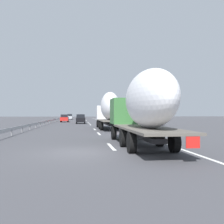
# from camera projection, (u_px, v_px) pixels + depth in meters

# --- Properties ---
(ground_plane) EXTENTS (260.00, 260.00, 0.00)m
(ground_plane) POSITION_uv_depth(u_px,v_px,m) (80.00, 123.00, 52.46)
(ground_plane) COLOR #424247
(lane_stripe_0) EXTENTS (3.20, 0.20, 0.01)m
(lane_stripe_0) POSITION_uv_depth(u_px,v_px,m) (111.00, 147.00, 14.99)
(lane_stripe_0) COLOR white
(lane_stripe_0) RESTS_ON ground_plane
(lane_stripe_1) EXTENTS (3.20, 0.20, 0.01)m
(lane_stripe_1) POSITION_uv_depth(u_px,v_px,m) (99.00, 134.00, 24.75)
(lane_stripe_1) COLOR white
(lane_stripe_1) RESTS_ON ground_plane
(lane_stripe_2) EXTENTS (3.20, 0.20, 0.01)m
(lane_stripe_2) POSITION_uv_depth(u_px,v_px,m) (95.00, 129.00, 31.66)
(lane_stripe_2) COLOR white
(lane_stripe_2) RESTS_ON ground_plane
(lane_stripe_3) EXTENTS (3.20, 0.20, 0.01)m
(lane_stripe_3) POSITION_uv_depth(u_px,v_px,m) (90.00, 125.00, 44.74)
(lane_stripe_3) COLOR white
(lane_stripe_3) RESTS_ON ground_plane
(lane_stripe_4) EXTENTS (3.20, 0.20, 0.01)m
(lane_stripe_4) POSITION_uv_depth(u_px,v_px,m) (89.00, 124.00, 50.34)
(lane_stripe_4) COLOR white
(lane_stripe_4) RESTS_ON ground_plane
(lane_stripe_5) EXTENTS (3.20, 0.20, 0.01)m
(lane_stripe_5) POSITION_uv_depth(u_px,v_px,m) (88.00, 122.00, 56.81)
(lane_stripe_5) COLOR white
(lane_stripe_5) RESTS_ON ground_plane
(lane_stripe_6) EXTENTS (3.20, 0.20, 0.01)m
(lane_stripe_6) POSITION_uv_depth(u_px,v_px,m) (86.00, 120.00, 80.31)
(lane_stripe_6) COLOR white
(lane_stripe_6) RESTS_ON ground_plane
(lane_stripe_7) EXTENTS (3.20, 0.20, 0.01)m
(lane_stripe_7) POSITION_uv_depth(u_px,v_px,m) (86.00, 120.00, 74.31)
(lane_stripe_7) COLOR white
(lane_stripe_7) RESTS_ON ground_plane
(edge_line_right) EXTENTS (110.00, 0.20, 0.01)m
(edge_line_right) POSITION_uv_depth(u_px,v_px,m) (104.00, 122.00, 58.11)
(edge_line_right) COLOR white
(edge_line_right) RESTS_ON ground_plane
(truck_lead) EXTENTS (12.23, 2.55, 4.61)m
(truck_lead) POSITION_uv_depth(u_px,v_px,m) (109.00, 109.00, 32.19)
(truck_lead) COLOR silver
(truck_lead) RESTS_ON ground_plane
(truck_trailing) EXTENTS (11.99, 2.55, 4.27)m
(truck_trailing) POSITION_uv_depth(u_px,v_px,m) (143.00, 105.00, 14.66)
(truck_trailing) COLOR #387038
(truck_trailing) RESTS_ON ground_plane
(car_silver_hatch) EXTENTS (4.53, 1.75, 1.88)m
(car_silver_hatch) POSITION_uv_depth(u_px,v_px,m) (70.00, 117.00, 85.85)
(car_silver_hatch) COLOR #ADB2B7
(car_silver_hatch) RESTS_ON ground_plane
(car_blue_sedan) EXTENTS (4.23, 1.80, 1.79)m
(car_blue_sedan) POSITION_uv_depth(u_px,v_px,m) (81.00, 117.00, 97.70)
(car_blue_sedan) COLOR #28479E
(car_blue_sedan) RESTS_ON ground_plane
(car_black_suv) EXTENTS (4.16, 1.83, 1.85)m
(car_black_suv) POSITION_uv_depth(u_px,v_px,m) (81.00, 119.00, 50.20)
(car_black_suv) COLOR black
(car_black_suv) RESTS_ON ground_plane
(car_red_compact) EXTENTS (4.47, 1.83, 1.79)m
(car_red_compact) POSITION_uv_depth(u_px,v_px,m) (65.00, 118.00, 59.80)
(car_red_compact) COLOR red
(car_red_compact) RESTS_ON ground_plane
(road_sign) EXTENTS (0.10, 0.90, 2.96)m
(road_sign) POSITION_uv_depth(u_px,v_px,m) (116.00, 113.00, 47.61)
(road_sign) COLOR gray
(road_sign) RESTS_ON ground_plane
(tree_0) EXTENTS (3.12, 3.12, 6.67)m
(tree_0) POSITION_uv_depth(u_px,v_px,m) (134.00, 103.00, 54.20)
(tree_0) COLOR #472D19
(tree_0) RESTS_ON ground_plane
(tree_1) EXTENTS (3.44, 3.44, 5.65)m
(tree_1) POSITION_uv_depth(u_px,v_px,m) (155.00, 103.00, 40.65)
(tree_1) COLOR #472D19
(tree_1) RESTS_ON ground_plane
(tree_2) EXTENTS (3.69, 3.69, 5.05)m
(tree_2) POSITION_uv_depth(u_px,v_px,m) (122.00, 109.00, 66.00)
(tree_2) COLOR #472D19
(tree_2) RESTS_ON ground_plane
(guardrail_median) EXTENTS (94.00, 0.10, 0.76)m
(guardrail_median) POSITION_uv_depth(u_px,v_px,m) (52.00, 120.00, 54.68)
(guardrail_median) COLOR #9EA0A5
(guardrail_median) RESTS_ON ground_plane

